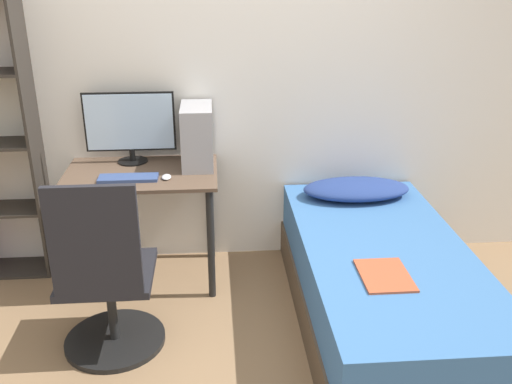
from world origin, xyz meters
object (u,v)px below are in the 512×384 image
Objects in this scene: office_chair at (107,289)px; pc_tower at (197,136)px; monitor at (130,125)px; keyboard at (128,178)px; bed at (382,288)px.

office_chair is 1.12m from pc_tower.
monitor is 0.40m from keyboard.
pc_tower is at bearing 61.25° from office_chair.
monitor is (0.05, 0.95, 0.61)m from office_chair.
bed is 3.36× the size of monitor.
bed is 1.44m from pc_tower.
office_chair is 2.66× the size of pc_tower.
bed is 1.60m from keyboard.
bed is 4.99× the size of pc_tower.
pc_tower is (0.47, 0.86, 0.55)m from office_chair.
monitor reaches higher than pc_tower.
keyboard is (0.01, -0.32, -0.23)m from monitor.
keyboard is 0.50m from pc_tower.
monitor reaches higher than keyboard.
keyboard reaches higher than bed.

